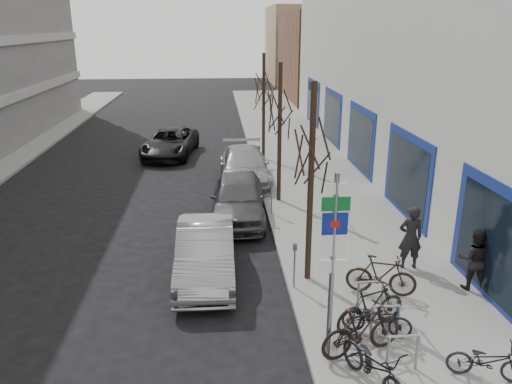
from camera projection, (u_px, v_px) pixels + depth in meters
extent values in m
plane|color=black|center=(213.00, 370.00, 10.33)|extent=(120.00, 120.00, 0.00)
cube|color=slate|center=(325.00, 200.00, 20.10)|extent=(5.00, 70.00, 0.15)
cube|color=brown|center=(348.00, 56.00, 47.84)|extent=(12.00, 14.00, 8.00)
cube|color=#937A5B|center=(322.00, 44.00, 61.90)|extent=(13.00, 12.00, 9.00)
cylinder|color=gray|center=(332.00, 275.00, 9.85)|extent=(0.10, 0.10, 4.20)
cube|color=white|center=(337.00, 189.00, 9.25)|extent=(0.35, 0.03, 0.22)
cube|color=#0C5926|center=(336.00, 204.00, 9.34)|extent=(0.55, 0.03, 0.28)
cube|color=navy|center=(335.00, 224.00, 9.47)|extent=(0.50, 0.03, 0.45)
cube|color=maroon|center=(335.00, 224.00, 9.46)|extent=(0.18, 0.02, 0.14)
cube|color=white|center=(334.00, 245.00, 9.61)|extent=(0.45, 0.03, 0.45)
cube|color=white|center=(333.00, 266.00, 9.75)|extent=(0.55, 0.03, 0.28)
cylinder|color=gray|center=(388.00, 354.00, 9.95)|extent=(0.06, 0.06, 0.80)
cylinder|color=gray|center=(417.00, 352.00, 10.00)|extent=(0.06, 0.06, 0.80)
cylinder|color=gray|center=(404.00, 336.00, 9.85)|extent=(0.60, 0.06, 0.06)
cylinder|color=gray|center=(371.00, 323.00, 10.99)|extent=(0.06, 0.06, 0.80)
cylinder|color=gray|center=(398.00, 322.00, 11.03)|extent=(0.06, 0.06, 0.80)
cylinder|color=gray|center=(386.00, 306.00, 10.89)|extent=(0.60, 0.06, 0.06)
cylinder|color=gray|center=(358.00, 297.00, 12.03)|extent=(0.06, 0.06, 0.80)
cylinder|color=gray|center=(382.00, 296.00, 12.07)|extent=(0.06, 0.06, 0.80)
cylinder|color=gray|center=(371.00, 282.00, 11.92)|extent=(0.60, 0.06, 0.06)
cylinder|color=black|center=(311.00, 188.00, 12.96)|extent=(0.16, 0.16, 5.50)
cylinder|color=black|center=(280.00, 136.00, 19.11)|extent=(0.16, 0.16, 5.50)
cylinder|color=black|center=(264.00, 109.00, 25.25)|extent=(0.16, 0.16, 5.50)
cylinder|color=gray|center=(294.00, 269.00, 13.11)|extent=(0.05, 0.05, 1.10)
cube|color=#3F3F44|center=(295.00, 247.00, 12.91)|extent=(0.10, 0.08, 0.18)
cylinder|color=gray|center=(272.00, 199.00, 18.31)|extent=(0.05, 0.05, 1.10)
cube|color=#3F3F44|center=(272.00, 183.00, 18.11)|extent=(0.10, 0.08, 0.18)
cylinder|color=gray|center=(259.00, 161.00, 23.50)|extent=(0.05, 0.05, 1.10)
cube|color=#3F3F44|center=(259.00, 148.00, 23.30)|extent=(0.10, 0.08, 0.18)
imported|color=black|center=(374.00, 362.00, 9.46)|extent=(1.22, 1.94, 1.14)
imported|color=black|center=(362.00, 330.00, 10.43)|extent=(2.01, 1.11, 1.17)
imported|color=black|center=(377.00, 315.00, 11.13)|extent=(1.63, 0.98, 0.95)
imported|color=black|center=(371.00, 307.00, 11.29)|extent=(1.96, 1.23, 1.14)
imported|color=black|center=(488.00, 358.00, 9.73)|extent=(1.59, 0.94, 0.93)
imported|color=black|center=(381.00, 275.00, 12.79)|extent=(1.89, 1.09, 1.10)
imported|color=#939397|center=(205.00, 252.00, 13.97)|extent=(1.60, 4.52, 1.49)
imported|color=#4A4A4F|center=(238.00, 198.00, 18.13)|extent=(2.20, 4.90, 1.64)
imported|color=#99999D|center=(244.00, 166.00, 22.33)|extent=(2.16, 5.30, 1.54)
imported|color=black|center=(170.00, 143.00, 27.04)|extent=(3.12, 5.54, 1.46)
imported|color=black|center=(410.00, 237.00, 14.09)|extent=(0.70, 0.48, 1.87)
imported|color=black|center=(474.00, 259.00, 12.98)|extent=(0.74, 0.61, 1.72)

